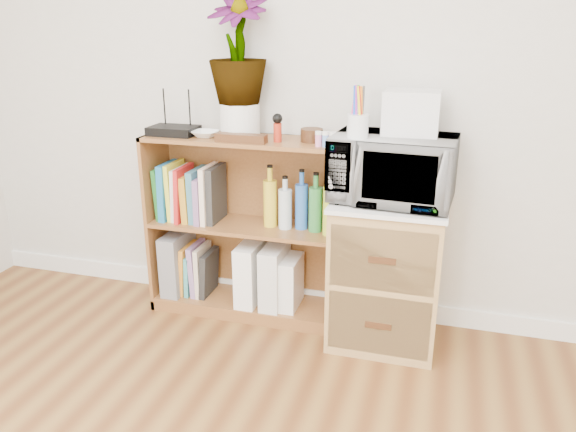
% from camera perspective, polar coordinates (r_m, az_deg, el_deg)
% --- Properties ---
extents(skirting_board, '(4.00, 0.02, 0.10)m').
position_cam_1_polar(skirting_board, '(3.13, 2.74, -8.33)').
color(skirting_board, white).
rests_on(skirting_board, ground).
extents(bookshelf, '(1.00, 0.30, 0.95)m').
position_cam_1_polar(bookshelf, '(2.92, -4.46, -1.25)').
color(bookshelf, brown).
rests_on(bookshelf, ground).
extents(wicker_unit, '(0.50, 0.45, 0.70)m').
position_cam_1_polar(wicker_unit, '(2.75, 9.94, -5.74)').
color(wicker_unit, '#9E7542').
rests_on(wicker_unit, ground).
extents(microwave, '(0.56, 0.40, 0.30)m').
position_cam_1_polar(microwave, '(2.56, 10.58, 4.75)').
color(microwave, silver).
rests_on(microwave, wicker_unit).
extents(pen_cup, '(0.09, 0.09, 0.10)m').
position_cam_1_polar(pen_cup, '(2.45, 7.09, 9.05)').
color(pen_cup, silver).
rests_on(pen_cup, microwave).
extents(small_appliance, '(0.24, 0.20, 0.19)m').
position_cam_1_polar(small_appliance, '(2.57, 12.45, 10.24)').
color(small_appliance, silver).
rests_on(small_appliance, microwave).
extents(router, '(0.24, 0.16, 0.04)m').
position_cam_1_polar(router, '(2.92, -11.54, 8.51)').
color(router, black).
rests_on(router, bookshelf).
extents(white_bowl, '(0.13, 0.13, 0.03)m').
position_cam_1_polar(white_bowl, '(2.83, -8.37, 8.26)').
color(white_bowl, silver).
rests_on(white_bowl, bookshelf).
extents(plant_pot, '(0.19, 0.19, 0.17)m').
position_cam_1_polar(plant_pot, '(2.80, -4.90, 9.66)').
color(plant_pot, white).
rests_on(plant_pot, bookshelf).
extents(potted_plant, '(0.29, 0.29, 0.51)m').
position_cam_1_polar(potted_plant, '(2.77, -5.10, 16.58)').
color(potted_plant, '#3B6E2C').
rests_on(potted_plant, plant_pot).
extents(trinket_box, '(0.25, 0.06, 0.04)m').
position_cam_1_polar(trinket_box, '(2.69, -4.80, 7.89)').
color(trinket_box, '#3C1E10').
rests_on(trinket_box, bookshelf).
extents(kokeshi_doll, '(0.04, 0.04, 0.09)m').
position_cam_1_polar(kokeshi_doll, '(2.69, -1.07, 8.47)').
color(kokeshi_doll, '#A92714').
rests_on(kokeshi_doll, bookshelf).
extents(wooden_bowl, '(0.11, 0.11, 0.06)m').
position_cam_1_polar(wooden_bowl, '(2.70, 2.42, 8.21)').
color(wooden_bowl, '#33190E').
rests_on(wooden_bowl, bookshelf).
extents(paint_jars, '(0.11, 0.04, 0.05)m').
position_cam_1_polar(paint_jars, '(2.58, 3.82, 7.60)').
color(paint_jars, pink).
rests_on(paint_jars, bookshelf).
extents(file_box, '(0.10, 0.27, 0.34)m').
position_cam_1_polar(file_box, '(3.17, -11.11, -4.55)').
color(file_box, slate).
rests_on(file_box, bookshelf).
extents(magazine_holder_left, '(0.10, 0.26, 0.33)m').
position_cam_1_polar(magazine_holder_left, '(3.00, -3.79, -5.69)').
color(magazine_holder_left, white).
rests_on(magazine_holder_left, bookshelf).
extents(magazine_holder_mid, '(0.10, 0.26, 0.33)m').
position_cam_1_polar(magazine_holder_mid, '(2.96, -1.35, -6.03)').
color(magazine_holder_mid, silver).
rests_on(magazine_holder_mid, bookshelf).
extents(magazine_holder_right, '(0.09, 0.22, 0.27)m').
position_cam_1_polar(magazine_holder_right, '(2.95, 0.31, -6.73)').
color(magazine_holder_right, white).
rests_on(magazine_holder_right, bookshelf).
extents(cookbooks, '(0.33, 0.20, 0.30)m').
position_cam_1_polar(cookbooks, '(2.99, -9.90, 2.29)').
color(cookbooks, '#1C6A24').
rests_on(cookbooks, bookshelf).
extents(liquor_bottles, '(0.47, 0.07, 0.31)m').
position_cam_1_polar(liquor_bottles, '(2.77, 2.19, 1.38)').
color(liquor_bottles, gold).
rests_on(liquor_bottles, bookshelf).
extents(lower_books, '(0.17, 0.19, 0.29)m').
position_cam_1_polar(lower_books, '(3.13, -9.04, -5.44)').
color(lower_books, orange).
rests_on(lower_books, bookshelf).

